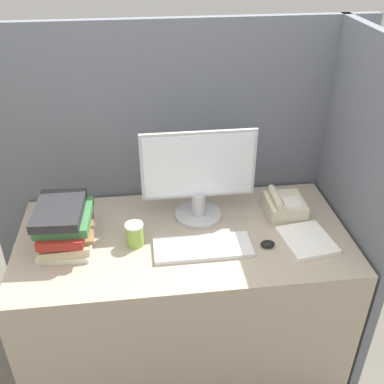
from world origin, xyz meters
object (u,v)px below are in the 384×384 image
object	(u,v)px
mouse	(268,244)
coffee_cup	(135,234)
keyboard	(203,248)
monitor	(199,178)
desk_telephone	(284,206)
book_stack	(64,226)

from	to	relation	value
mouse	coffee_cup	bearing A→B (deg)	171.37
keyboard	mouse	size ratio (longest dim) A/B	6.69
coffee_cup	keyboard	bearing A→B (deg)	-14.22
mouse	monitor	bearing A→B (deg)	135.46
keyboard	coffee_cup	xyz separation A→B (m)	(-0.29, 0.07, 0.04)
mouse	desk_telephone	bearing A→B (deg)	58.83
keyboard	coffee_cup	size ratio (longest dim) A/B	3.95
coffee_cup	mouse	bearing A→B (deg)	-8.63
keyboard	coffee_cup	world-z (taller)	coffee_cup
keyboard	book_stack	world-z (taller)	book_stack
monitor	desk_telephone	distance (m)	0.45
coffee_cup	desk_telephone	size ratio (longest dim) A/B	0.56
keyboard	desk_telephone	xyz separation A→B (m)	(0.43, 0.22, 0.04)
book_stack	desk_telephone	bearing A→B (deg)	6.31
book_stack	desk_telephone	size ratio (longest dim) A/B	1.59
book_stack	keyboard	bearing A→B (deg)	-10.46
book_stack	desk_telephone	distance (m)	1.03
monitor	coffee_cup	xyz separation A→B (m)	(-0.31, -0.18, -0.16)
monitor	keyboard	size ratio (longest dim) A/B	1.23
coffee_cup	desk_telephone	world-z (taller)	desk_telephone
monitor	coffee_cup	distance (m)	0.39
book_stack	mouse	bearing A→B (deg)	-7.97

